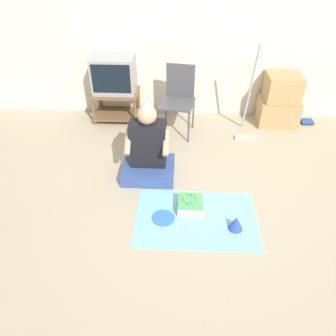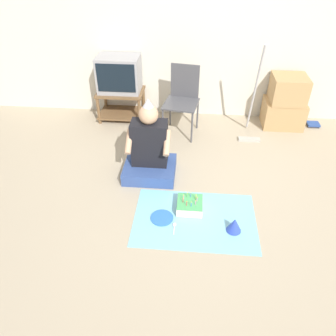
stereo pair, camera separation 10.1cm
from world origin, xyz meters
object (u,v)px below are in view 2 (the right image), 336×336
object	(u,v)px
tv	(119,74)
dust_mop	(252,113)
folding_chair	(183,96)
book_pile	(313,124)
birthday_cake	(190,205)
paper_plate	(162,218)
cardboard_box_stack	(285,103)
party_hat_blue	(234,225)
person_seated	(150,151)

from	to	relation	value
tv	dust_mop	world-z (taller)	dust_mop
folding_chair	book_pile	size ratio (longest dim) A/B	5.29
birthday_cake	paper_plate	size ratio (longest dim) A/B	1.15
cardboard_box_stack	book_pile	size ratio (longest dim) A/B	4.25
tv	party_hat_blue	bearing A→B (deg)	-55.38
party_hat_blue	paper_plate	distance (m)	0.68
folding_chair	cardboard_box_stack	xyz separation A→B (m)	(1.39, 0.26, -0.16)
dust_mop	party_hat_blue	size ratio (longest dim) A/B	8.68
dust_mop	paper_plate	xyz separation A→B (m)	(-1.00, -1.61, -0.35)
folding_chair	birthday_cake	bearing A→B (deg)	-84.09
party_hat_blue	paper_plate	world-z (taller)	party_hat_blue
cardboard_box_stack	party_hat_blue	distance (m)	2.25
cardboard_box_stack	birthday_cake	bearing A→B (deg)	-123.70
party_hat_blue	tv	bearing A→B (deg)	124.62
folding_chair	dust_mop	size ratio (longest dim) A/B	0.71
cardboard_box_stack	person_seated	xyz separation A→B (m)	(-1.69, -1.28, -0.04)
person_seated	birthday_cake	distance (m)	0.76
person_seated	tv	bearing A→B (deg)	113.91
book_pile	person_seated	size ratio (longest dim) A/B	0.18
person_seated	birthday_cake	xyz separation A→B (m)	(0.47, -0.56, -0.24)
tv	book_pile	world-z (taller)	tv
tv	person_seated	distance (m)	1.48
party_hat_blue	cardboard_box_stack	bearing A→B (deg)	68.76
dust_mop	folding_chair	bearing A→B (deg)	173.09
cardboard_box_stack	dust_mop	xyz separation A→B (m)	(-0.49, -0.37, 0.02)
tv	book_pile	xyz separation A→B (m)	(2.72, -0.02, -0.63)
person_seated	party_hat_blue	size ratio (longest dim) A/B	6.40
party_hat_blue	paper_plate	bearing A→B (deg)	171.77
birthday_cake	party_hat_blue	distance (m)	0.48
tv	paper_plate	world-z (taller)	tv
tv	cardboard_box_stack	world-z (taller)	tv
book_pile	birthday_cake	world-z (taller)	birthday_cake
dust_mop	tv	bearing A→B (deg)	167.24
tv	dust_mop	size ratio (longest dim) A/B	0.46
folding_chair	dust_mop	xyz separation A→B (m)	(0.90, -0.11, -0.14)
folding_chair	cardboard_box_stack	size ratio (longest dim) A/B	1.24
person_seated	birthday_cake	world-z (taller)	person_seated
dust_mop	person_seated	world-z (taller)	dust_mop
folding_chair	birthday_cake	size ratio (longest dim) A/B	3.49
tv	cardboard_box_stack	distance (m)	2.29
dust_mop	paper_plate	size ratio (longest dim) A/B	5.63
person_seated	cardboard_box_stack	bearing A→B (deg)	37.13
birthday_cake	book_pile	bearing A→B (deg)	47.77
tv	birthday_cake	size ratio (longest dim) A/B	2.25
dust_mop	cardboard_box_stack	bearing A→B (deg)	37.39
cardboard_box_stack	dust_mop	distance (m)	0.62
cardboard_box_stack	book_pile	world-z (taller)	cardboard_box_stack
book_pile	party_hat_blue	xyz separation A→B (m)	(-1.26, -2.09, 0.05)
tv	folding_chair	distance (m)	0.94
book_pile	paper_plate	distance (m)	2.77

